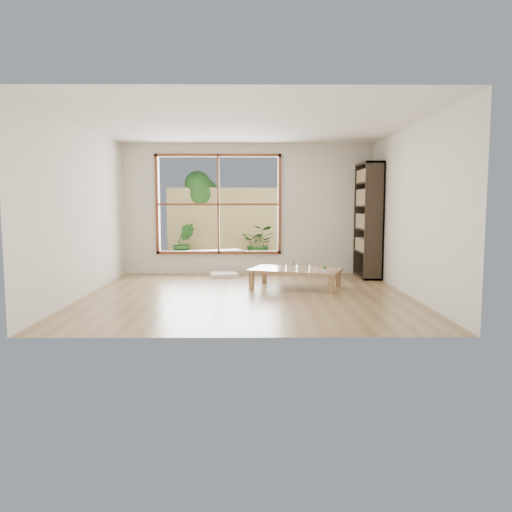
{
  "coord_description": "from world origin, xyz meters",
  "views": [
    {
      "loc": [
        0.08,
        -7.65,
        1.41
      ],
      "look_at": [
        0.14,
        0.55,
        0.55
      ],
      "focal_mm": 35.0,
      "sensor_mm": 36.0,
      "label": 1
    }
  ],
  "objects_px": {
    "low_table": "(296,271)",
    "bookshelf": "(368,220)",
    "food_tray": "(321,269)",
    "garden_bench": "(215,253)"
  },
  "relations": [
    {
      "from": "low_table",
      "to": "bookshelf",
      "type": "distance_m",
      "value": 2.12
    },
    {
      "from": "bookshelf",
      "to": "food_tray",
      "type": "xyz_separation_m",
      "value": [
        -1.1,
        -1.48,
        -0.75
      ]
    },
    {
      "from": "low_table",
      "to": "garden_bench",
      "type": "relative_size",
      "value": 1.38
    },
    {
      "from": "low_table",
      "to": "garden_bench",
      "type": "xyz_separation_m",
      "value": [
        -1.55,
        2.62,
        0.05
      ]
    },
    {
      "from": "low_table",
      "to": "food_tray",
      "type": "relative_size",
      "value": 5.54
    },
    {
      "from": "low_table",
      "to": "garden_bench",
      "type": "height_order",
      "value": "garden_bench"
    },
    {
      "from": "bookshelf",
      "to": "garden_bench",
      "type": "relative_size",
      "value": 1.8
    },
    {
      "from": "low_table",
      "to": "garden_bench",
      "type": "bearing_deg",
      "value": 140.09
    },
    {
      "from": "food_tray",
      "to": "garden_bench",
      "type": "xyz_separation_m",
      "value": [
        -1.95,
        2.85,
        -0.01
      ]
    },
    {
      "from": "bookshelf",
      "to": "food_tray",
      "type": "height_order",
      "value": "bookshelf"
    }
  ]
}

